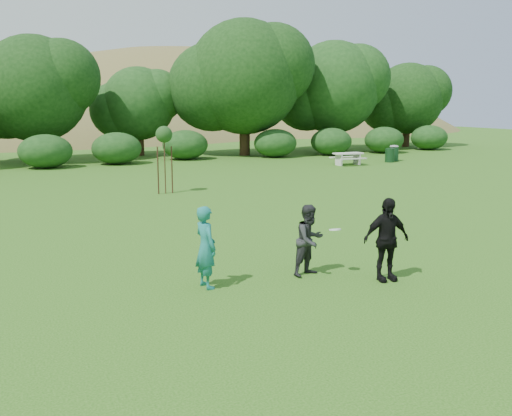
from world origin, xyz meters
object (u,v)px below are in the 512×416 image
Objects in this scene: player_teal at (206,247)px; picnic_table at (348,157)px; sapling at (164,136)px; player_black at (386,239)px; player_grey at (310,240)px; trash_can_lidded at (394,153)px; trash_can_near at (390,155)px.

player_teal is 0.96× the size of picnic_table.
sapling is 1.58× the size of picnic_table.
player_black is at bearing -116.14° from player_teal.
player_black is 13.75m from sapling.
player_black is (1.32, -1.00, 0.11)m from player_grey.
trash_can_lidded is (4.13, 0.93, 0.02)m from picnic_table.
player_teal reaches higher than trash_can_lidded.
picnic_table is (11.80, 19.95, -0.39)m from player_black.
picnic_table is at bearing -49.26° from player_teal.
player_grey is 1.78× the size of trash_can_near.
trash_can_lidded reaches higher than picnic_table.
player_teal is 0.61× the size of sapling.
player_black reaches higher than trash_can_lidded.
trash_can_near is 3.44m from picnic_table.
sapling is (2.40, 12.51, 1.55)m from player_teal.
sapling is at bearing -154.19° from picnic_table.
trash_can_near is 0.89m from trash_can_lidded.
trash_can_near is 0.32× the size of sapling.
trash_can_near is at bearing 31.29° from player_grey.
trash_can_lidded is (19.66, 19.79, -0.33)m from player_teal.
sapling reaches higher than player_teal.
player_black reaches higher than picnic_table.
player_teal reaches higher than trash_can_near.
player_black is at bearing -84.44° from sapling.
picnic_table is at bearing -167.33° from trash_can_lidded.
player_grey is 26.33m from trash_can_lidded.
picnic_table is at bearing -173.19° from trash_can_near.
player_grey reaches higher than picnic_table.
sapling is at bearing 101.10° from player_black.
player_black is at bearing -120.60° from picnic_table.
sapling is 14.70m from picnic_table.
player_teal is at bearing -100.87° from sapling.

